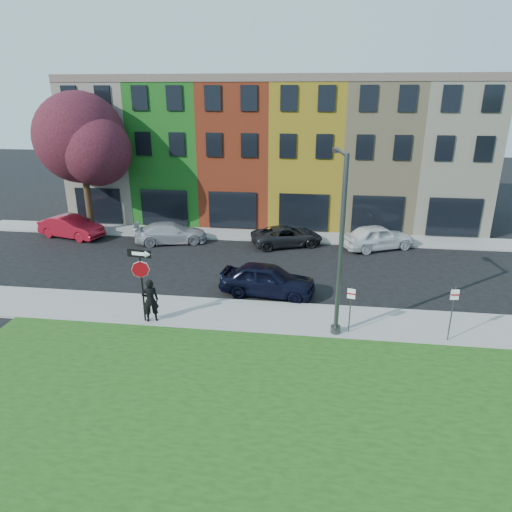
# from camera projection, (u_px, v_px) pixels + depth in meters

# --- Properties ---
(ground) EXTENTS (120.00, 120.00, 0.00)m
(ground) POSITION_uv_depth(u_px,v_px,m) (287.00, 357.00, 17.09)
(ground) COLOR black
(ground) RESTS_ON ground
(sidewalk_near) EXTENTS (40.00, 3.00, 0.12)m
(sidewalk_near) POSITION_uv_depth(u_px,v_px,m) (338.00, 321.00, 19.62)
(sidewalk_near) COLOR gray
(sidewalk_near) RESTS_ON ground
(sidewalk_far) EXTENTS (40.00, 2.40, 0.12)m
(sidewalk_far) POSITION_uv_depth(u_px,v_px,m) (259.00, 235.00, 31.43)
(sidewalk_far) COLOR gray
(sidewalk_far) RESTS_ON ground
(rowhouse_block) EXTENTS (30.00, 10.12, 10.00)m
(rowhouse_block) POSITION_uv_depth(u_px,v_px,m) (275.00, 152.00, 35.47)
(rowhouse_block) COLOR beige
(rowhouse_block) RESTS_ON ground
(stop_sign) EXTENTS (1.05, 0.15, 3.23)m
(stop_sign) POSITION_uv_depth(u_px,v_px,m) (141.00, 271.00, 18.80)
(stop_sign) COLOR black
(stop_sign) RESTS_ON sidewalk_near
(man) EXTENTS (1.03, 0.96, 1.91)m
(man) POSITION_uv_depth(u_px,v_px,m) (150.00, 300.00, 19.25)
(man) COLOR black
(man) RESTS_ON sidewalk_near
(sedan_near) EXTENTS (3.00, 5.08, 1.58)m
(sedan_near) POSITION_uv_depth(u_px,v_px,m) (268.00, 280.00, 22.14)
(sedan_near) COLOR black
(sedan_near) RESTS_ON ground
(parked_car_red) EXTENTS (3.80, 5.32, 1.50)m
(parked_car_red) POSITION_uv_depth(u_px,v_px,m) (71.00, 227.00, 30.93)
(parked_car_red) COLOR maroon
(parked_car_red) RESTS_ON ground
(parked_car_silver) EXTENTS (4.43, 5.69, 1.35)m
(parked_car_silver) POSITION_uv_depth(u_px,v_px,m) (171.00, 233.00, 29.88)
(parked_car_silver) COLOR #9F9FA3
(parked_car_silver) RESTS_ON ground
(parked_car_dark) EXTENTS (5.22, 6.02, 1.27)m
(parked_car_dark) POSITION_uv_depth(u_px,v_px,m) (287.00, 236.00, 29.35)
(parked_car_dark) COLOR black
(parked_car_dark) RESTS_ON ground
(parked_car_white) EXTENTS (5.33, 5.97, 1.56)m
(parked_car_white) POSITION_uv_depth(u_px,v_px,m) (378.00, 237.00, 28.67)
(parked_car_white) COLOR silver
(parked_car_white) RESTS_ON ground
(street_lamp) EXTENTS (0.66, 2.57, 7.21)m
(street_lamp) POSITION_uv_depth(u_px,v_px,m) (340.00, 246.00, 17.58)
(street_lamp) COLOR #434648
(street_lamp) RESTS_ON sidewalk_near
(parking_sign_a) EXTENTS (0.31, 0.12, 1.99)m
(parking_sign_a) POSITION_uv_depth(u_px,v_px,m) (351.00, 304.00, 18.24)
(parking_sign_a) COLOR #434648
(parking_sign_a) RESTS_ON sidewalk_near
(parking_sign_b) EXTENTS (0.32, 0.10, 2.29)m
(parking_sign_b) POSITION_uv_depth(u_px,v_px,m) (453.00, 308.00, 17.56)
(parking_sign_b) COLOR #434648
(parking_sign_b) RESTS_ON sidewalk_near
(tree_purple) EXTENTS (7.14, 6.25, 9.38)m
(tree_purple) POSITION_uv_depth(u_px,v_px,m) (83.00, 140.00, 30.25)
(tree_purple) COLOR black
(tree_purple) RESTS_ON sidewalk_far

